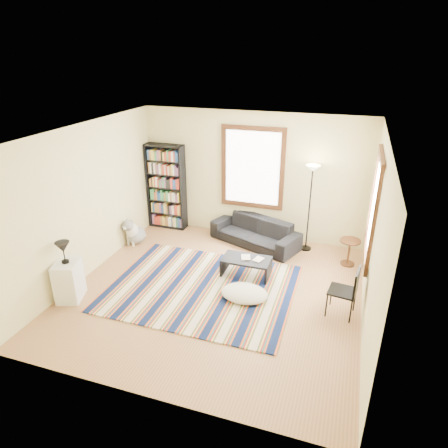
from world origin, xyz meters
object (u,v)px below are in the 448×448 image
(floor_cushion, at_px, (245,293))
(side_table, at_px, (349,252))
(bookshelf, at_px, (166,187))
(dog, at_px, (136,230))
(sofa, at_px, (255,232))
(coffee_table, at_px, (246,267))
(floor_lamp, at_px, (309,209))
(white_cabinet, at_px, (69,281))
(folding_chair, at_px, (342,291))

(floor_cushion, distance_m, side_table, 2.44)
(bookshelf, bearing_deg, dog, -105.23)
(sofa, distance_m, dog, 2.63)
(coffee_table, bearing_deg, side_table, 29.77)
(floor_lamp, height_order, dog, floor_lamp)
(coffee_table, distance_m, floor_lamp, 1.89)
(sofa, xyz_separation_m, bookshelf, (-2.23, 0.27, 0.71))
(sofa, relative_size, bookshelf, 0.98)
(coffee_table, xyz_separation_m, dog, (-2.69, 0.58, 0.12))
(side_table, bearing_deg, coffee_table, -150.23)
(coffee_table, distance_m, dog, 2.75)
(dog, bearing_deg, white_cabinet, -75.56)
(bookshelf, bearing_deg, folding_chair, -28.89)
(coffee_table, relative_size, side_table, 1.67)
(coffee_table, relative_size, white_cabinet, 1.29)
(coffee_table, bearing_deg, floor_cushion, -76.66)
(folding_chair, distance_m, dog, 4.64)
(side_table, relative_size, white_cabinet, 0.77)
(side_table, relative_size, folding_chair, 0.63)
(floor_cushion, bearing_deg, dog, 154.99)
(folding_chair, bearing_deg, floor_cushion, -169.42)
(floor_lamp, bearing_deg, dog, -166.45)
(floor_lamp, distance_m, folding_chair, 2.35)
(coffee_table, height_order, floor_cushion, coffee_table)
(sofa, xyz_separation_m, coffee_table, (0.17, -1.36, -0.11))
(side_table, height_order, dog, dog)
(coffee_table, xyz_separation_m, floor_cushion, (0.18, -0.75, -0.08))
(sofa, relative_size, coffee_table, 2.18)
(side_table, distance_m, white_cabinet, 5.26)
(side_table, distance_m, folding_chair, 1.73)
(folding_chair, bearing_deg, white_cabinet, -159.48)
(floor_cushion, distance_m, dog, 3.17)
(white_cabinet, height_order, dog, white_cabinet)
(dog, bearing_deg, sofa, 31.31)
(white_cabinet, bearing_deg, floor_cushion, -0.40)
(coffee_table, bearing_deg, dog, 167.75)
(sofa, height_order, floor_cushion, sofa)
(sofa, bearing_deg, dog, -141.85)
(coffee_table, bearing_deg, sofa, 97.34)
(white_cabinet, bearing_deg, side_table, 12.80)
(floor_cushion, bearing_deg, white_cabinet, -162.05)
(dog, bearing_deg, floor_cushion, -10.78)
(white_cabinet, bearing_deg, floor_lamp, 22.60)
(side_table, xyz_separation_m, dog, (-4.51, -0.46, 0.03))
(floor_cushion, xyz_separation_m, dog, (-2.87, 1.34, 0.20))
(floor_cushion, bearing_deg, bookshelf, 137.34)
(sofa, distance_m, side_table, 2.02)
(coffee_table, relative_size, floor_cushion, 1.10)
(floor_cushion, bearing_deg, coffee_table, 103.34)
(coffee_table, relative_size, dog, 1.48)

